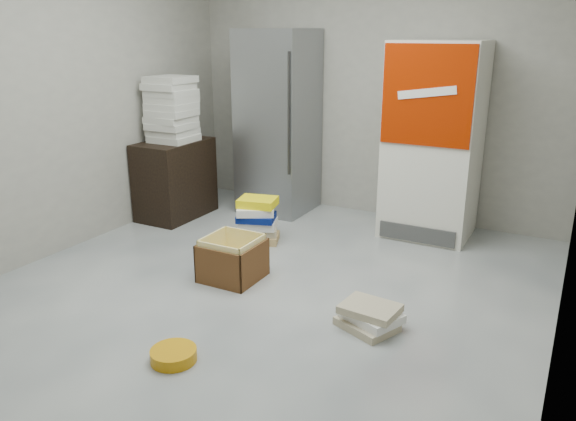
{
  "coord_description": "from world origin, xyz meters",
  "views": [
    {
      "loc": [
        2.0,
        -3.04,
        1.87
      ],
      "look_at": [
        -0.01,
        0.7,
        0.51
      ],
      "focal_mm": 35.0,
      "sensor_mm": 36.0,
      "label": 1
    }
  ],
  "objects_px": {
    "phonebook_stack_main": "(258,220)",
    "coke_cooler": "(433,141)",
    "steel_fridge": "(278,123)",
    "wood_shelf": "(175,179)",
    "cardboard_box": "(233,261)"
  },
  "relations": [
    {
      "from": "coke_cooler",
      "to": "phonebook_stack_main",
      "type": "height_order",
      "value": "coke_cooler"
    },
    {
      "from": "steel_fridge",
      "to": "phonebook_stack_main",
      "type": "xyz_separation_m",
      "value": [
        0.33,
        -0.98,
        -0.74
      ]
    },
    {
      "from": "coke_cooler",
      "to": "cardboard_box",
      "type": "height_order",
      "value": "coke_cooler"
    },
    {
      "from": "phonebook_stack_main",
      "to": "coke_cooler",
      "type": "bearing_deg",
      "value": 14.08
    },
    {
      "from": "wood_shelf",
      "to": "phonebook_stack_main",
      "type": "bearing_deg",
      "value": -12.24
    },
    {
      "from": "cardboard_box",
      "to": "steel_fridge",
      "type": "bearing_deg",
      "value": 107.83
    },
    {
      "from": "steel_fridge",
      "to": "coke_cooler",
      "type": "relative_size",
      "value": 1.06
    },
    {
      "from": "coke_cooler",
      "to": "cardboard_box",
      "type": "distance_m",
      "value": 2.21
    },
    {
      "from": "wood_shelf",
      "to": "steel_fridge",
      "type": "bearing_deg",
      "value": 41.31
    },
    {
      "from": "coke_cooler",
      "to": "cardboard_box",
      "type": "xyz_separation_m",
      "value": [
        -1.07,
        -1.77,
        -0.76
      ]
    },
    {
      "from": "cardboard_box",
      "to": "coke_cooler",
      "type": "bearing_deg",
      "value": 58.68
    },
    {
      "from": "steel_fridge",
      "to": "wood_shelf",
      "type": "relative_size",
      "value": 2.37
    },
    {
      "from": "steel_fridge",
      "to": "phonebook_stack_main",
      "type": "height_order",
      "value": "steel_fridge"
    },
    {
      "from": "coke_cooler",
      "to": "wood_shelf",
      "type": "bearing_deg",
      "value": -163.72
    },
    {
      "from": "wood_shelf",
      "to": "cardboard_box",
      "type": "distance_m",
      "value": 1.77
    }
  ]
}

